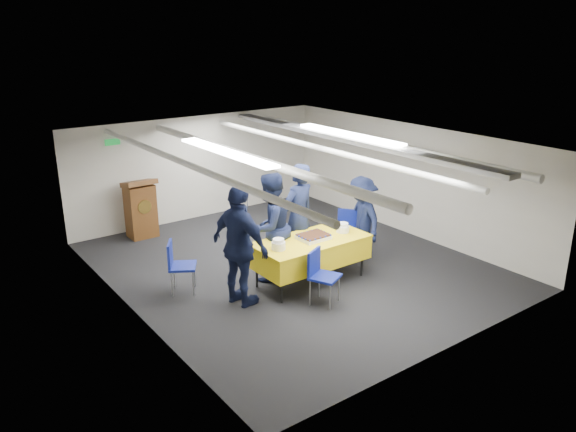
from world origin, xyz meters
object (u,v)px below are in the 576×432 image
at_px(chair_right, 347,228).
at_px(chair_left, 177,262).
at_px(serving_table, 311,251).
at_px(sailor_b, 270,227).
at_px(podium, 141,208).
at_px(sheet_cake, 313,237).
at_px(sailor_a, 298,217).
at_px(sailor_c, 240,246).
at_px(chair_near, 320,271).
at_px(sailor_d, 361,218).

height_order(chair_right, chair_left, same).
relative_size(serving_table, sailor_b, 1.05).
height_order(podium, sailor_b, sailor_b).
xyz_separation_m(serving_table, sheet_cake, (0.04, -0.02, 0.25)).
relative_size(podium, sailor_a, 0.65).
bearing_deg(sailor_c, sailor_a, -80.79).
relative_size(podium, sailor_c, 0.65).
xyz_separation_m(chair_left, sailor_a, (2.19, -0.36, 0.43)).
height_order(serving_table, chair_near, chair_near).
bearing_deg(chair_near, sheet_cake, 58.91).
relative_size(sailor_b, sailor_c, 0.97).
relative_size(serving_table, sheet_cake, 3.85).
relative_size(podium, sailor_d, 0.79).
bearing_deg(chair_right, chair_left, 172.64).
xyz_separation_m(sheet_cake, chair_near, (-0.40, -0.67, -0.28)).
xyz_separation_m(chair_near, sailor_a, (0.56, 1.30, 0.43)).
relative_size(serving_table, chair_near, 2.26).
height_order(chair_left, sailor_a, sailor_a).
distance_m(sailor_a, sailor_d, 1.25).
distance_m(sailor_a, sailor_b, 0.67).
relative_size(sailor_c, sailor_d, 1.23).
distance_m(sheet_cake, sailor_d, 1.37).
height_order(sheet_cake, sailor_d, sailor_d).
xyz_separation_m(podium, sailor_c, (0.07, -3.77, 0.35)).
distance_m(serving_table, sailor_d, 1.42).
height_order(chair_left, sailor_d, sailor_d).
bearing_deg(chair_right, sailor_c, -168.76).
bearing_deg(sailor_b, sailor_a, 174.70).
bearing_deg(podium, serving_table, -69.10).
distance_m(serving_table, chair_left, 2.21).
bearing_deg(sheet_cake, sailor_c, 178.94).
xyz_separation_m(chair_near, chair_right, (1.68, 1.23, 0.00)).
xyz_separation_m(serving_table, chair_left, (-1.99, 0.97, -0.03)).
bearing_deg(chair_near, sailor_a, 66.68).
relative_size(chair_near, chair_left, 1.00).
bearing_deg(serving_table, sheet_cake, -23.91).
relative_size(sheet_cake, chair_left, 0.59).
bearing_deg(sailor_b, chair_near, 82.08).
distance_m(chair_near, chair_right, 2.08).
bearing_deg(sailor_b, sailor_d, 158.57).
relative_size(serving_table, chair_left, 2.26).
distance_m(sheet_cake, sailor_a, 0.66).
xyz_separation_m(sheet_cake, chair_left, (-2.03, 0.99, -0.28)).
bearing_deg(chair_right, sailor_b, -179.25).
distance_m(chair_left, sailor_b, 1.63).
distance_m(chair_left, sailor_d, 3.46).
relative_size(podium, chair_right, 1.44).
bearing_deg(podium, sailor_b, -73.41).
bearing_deg(chair_left, chair_right, -7.36).
relative_size(chair_near, sailor_b, 0.47).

